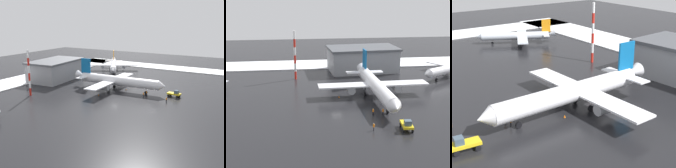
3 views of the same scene
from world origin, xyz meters
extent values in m
plane|color=black|center=(0.00, 0.00, 0.00)|extent=(240.00, 240.00, 0.00)
cube|color=white|center=(0.00, -50.00, 0.14)|extent=(152.00, 16.00, 0.28)
cylinder|color=white|center=(-11.46, -4.56, 3.73)|extent=(4.54, 32.04, 3.62)
cone|color=white|center=(-11.96, 12.69, 3.73)|extent=(3.51, 2.65, 3.44)
cone|color=white|center=(-10.95, -22.01, 4.37)|extent=(3.19, 3.89, 3.52)
cube|color=white|center=(-20.09, -8.00, 3.41)|extent=(13.97, 5.08, 0.38)
cylinder|color=gray|center=(-17.98, -7.41, 2.34)|extent=(2.23, 3.68, 2.13)
cube|color=white|center=(-2.64, -7.50, 3.41)|extent=(13.97, 5.08, 0.38)
cylinder|color=gray|center=(-4.78, -7.02, 2.34)|extent=(2.23, 3.68, 2.13)
cube|color=#0C5999|center=(-11.03, -19.46, 8.31)|extent=(0.51, 4.27, 5.96)
cube|color=white|center=(-14.23, -19.34, 4.15)|extent=(5.19, 2.92, 0.26)
cube|color=white|center=(-7.84, -19.15, 4.15)|extent=(5.19, 2.92, 0.26)
cylinder|color=black|center=(-11.78, 6.62, 2.13)|extent=(0.26, 0.26, 0.75)
cylinder|color=black|center=(-11.78, 6.62, 0.59)|extent=(0.41, 1.18, 1.17)
cylinder|color=black|center=(-13.71, -7.82, 2.13)|extent=(0.26, 0.26, 0.75)
cylinder|color=black|center=(-13.71, -7.82, 0.59)|extent=(0.41, 1.18, 1.17)
cylinder|color=black|center=(-9.02, -7.68, 2.13)|extent=(0.26, 0.26, 0.75)
cylinder|color=black|center=(-9.02, -7.68, 0.59)|extent=(0.41, 1.18, 1.17)
cone|color=white|center=(-31.23, -18.47, 3.06)|extent=(3.21, 3.49, 2.82)
cube|color=white|center=(-42.38, -32.92, 2.80)|extent=(8.90, 11.79, 0.31)
cylinder|color=gray|center=(-42.85, -31.18, 1.92)|extent=(3.45, 2.98, 1.75)
cylinder|color=black|center=(-35.58, -20.90, 1.75)|extent=(0.21, 0.21, 0.61)
cylinder|color=black|center=(-35.58, -20.90, 0.48)|extent=(0.99, 0.74, 0.96)
cube|color=gold|center=(-13.39, 16.62, 1.15)|extent=(2.66, 4.80, 0.50)
cube|color=#3F5160|center=(-13.29, 17.53, 1.95)|extent=(1.63, 1.55, 1.10)
cylinder|color=black|center=(-14.21, 18.32, 0.45)|extent=(0.41, 0.93, 0.90)
cylinder|color=black|center=(-12.24, 18.12, 0.45)|extent=(0.41, 0.93, 0.90)
cylinder|color=black|center=(-14.54, 15.12, 0.45)|extent=(0.41, 0.93, 0.90)
cylinder|color=black|center=(-12.57, 14.91, 0.45)|extent=(0.41, 0.93, 0.90)
cylinder|color=black|center=(-7.97, 7.19, 0.42)|extent=(0.16, 0.16, 0.85)
cylinder|color=black|center=(-8.08, 7.36, 0.42)|extent=(0.16, 0.16, 0.85)
cylinder|color=orange|center=(-8.03, 7.28, 1.16)|extent=(0.36, 0.36, 0.62)
sphere|color=tan|center=(-8.03, 7.28, 1.59)|extent=(0.24, 0.24, 0.24)
cylinder|color=black|center=(-6.15, 16.30, 0.42)|extent=(0.16, 0.16, 0.85)
cylinder|color=black|center=(-6.14, 16.50, 0.42)|extent=(0.16, 0.16, 0.85)
cylinder|color=orange|center=(-6.15, 16.40, 1.16)|extent=(0.36, 0.36, 0.62)
sphere|color=tan|center=(-6.15, 16.40, 1.59)|extent=(0.24, 0.24, 0.24)
cylinder|color=black|center=(-10.52, 7.52, 0.42)|extent=(0.16, 0.16, 0.85)
cylinder|color=black|center=(-10.36, 7.39, 0.42)|extent=(0.16, 0.16, 0.85)
cylinder|color=orange|center=(-10.44, 7.45, 1.16)|extent=(0.36, 0.36, 0.62)
sphere|color=tan|center=(-10.44, 7.45, 1.59)|extent=(0.24, 0.24, 0.24)
cylinder|color=red|center=(10.56, -28.72, 1.36)|extent=(0.70, 0.70, 2.72)
cylinder|color=white|center=(10.56, -28.72, 4.08)|extent=(0.70, 0.70, 2.72)
cylinder|color=red|center=(10.56, -28.72, 6.79)|extent=(0.70, 0.70, 2.72)
cylinder|color=white|center=(10.56, -28.72, 9.51)|extent=(0.70, 0.70, 2.72)
cylinder|color=red|center=(10.56, -28.72, 12.23)|extent=(0.70, 0.70, 2.72)
cylinder|color=white|center=(10.56, -28.72, 14.95)|extent=(0.70, 0.70, 2.72)
cube|color=gray|center=(-13.97, -37.99, 4.00)|extent=(25.01, 15.80, 8.00)
cube|color=#4C4F54|center=(-13.97, -37.99, 8.40)|extent=(26.08, 16.88, 0.80)
cone|color=orange|center=(-1.50, -7.27, 0.28)|extent=(0.36, 0.36, 0.55)
cone|color=orange|center=(-13.02, -2.20, 0.28)|extent=(0.36, 0.36, 0.55)
camera|label=1|loc=(79.92, 45.47, 27.95)|focal=45.00mm
camera|label=2|loc=(9.75, 83.58, 30.11)|focal=55.00mm
camera|label=3|loc=(-58.82, 31.05, 27.87)|focal=55.00mm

